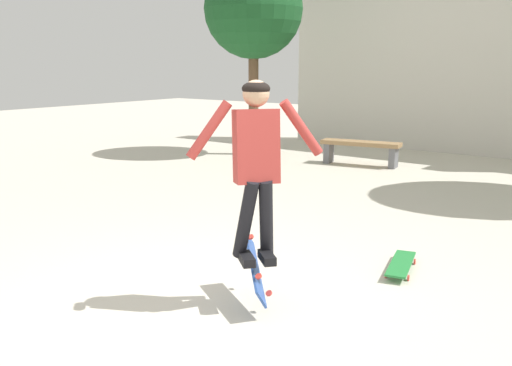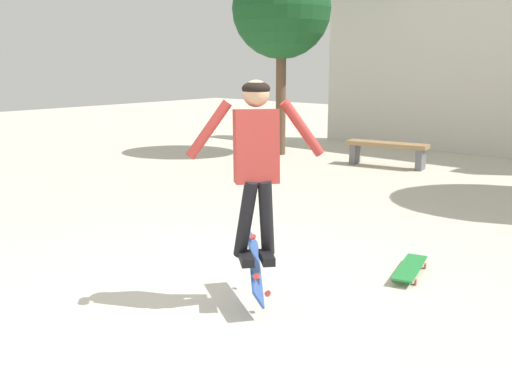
{
  "view_description": "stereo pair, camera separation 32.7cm",
  "coord_description": "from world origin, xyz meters",
  "px_view_note": "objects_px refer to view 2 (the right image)",
  "views": [
    {
      "loc": [
        3.0,
        -3.36,
        2.0
      ],
      "look_at": [
        0.34,
        0.19,
        1.06
      ],
      "focal_mm": 40.0,
      "sensor_mm": 36.0,
      "label": 1
    },
    {
      "loc": [
        3.25,
        -3.15,
        2.0
      ],
      "look_at": [
        0.34,
        0.19,
        1.06
      ],
      "focal_mm": 40.0,
      "sensor_mm": 36.0,
      "label": 2
    }
  ],
  "objects_px": {
    "skater": "(256,155)",
    "tree_left": "(282,10)",
    "skateboard_flipping": "(256,266)",
    "skateboard_resting": "(410,268)",
    "park_bench": "(387,149)"
  },
  "relations": [
    {
      "from": "tree_left",
      "to": "skater",
      "type": "bearing_deg",
      "value": -52.71
    },
    {
      "from": "tree_left",
      "to": "park_bench",
      "type": "xyz_separation_m",
      "value": [
        2.52,
        0.17,
        -2.73
      ]
    },
    {
      "from": "skateboard_flipping",
      "to": "skateboard_resting",
      "type": "bearing_deg",
      "value": 110.09
    },
    {
      "from": "tree_left",
      "to": "park_bench",
      "type": "bearing_deg",
      "value": 3.86
    },
    {
      "from": "skater",
      "to": "skateboard_resting",
      "type": "xyz_separation_m",
      "value": [
        0.63,
        1.52,
        -1.21
      ]
    },
    {
      "from": "skater",
      "to": "skateboard_resting",
      "type": "relative_size",
      "value": 1.85
    },
    {
      "from": "park_bench",
      "to": "skateboard_resting",
      "type": "distance_m",
      "value": 5.87
    },
    {
      "from": "skateboard_resting",
      "to": "skater",
      "type": "bearing_deg",
      "value": 142.89
    },
    {
      "from": "skater",
      "to": "skateboard_flipping",
      "type": "height_order",
      "value": "skater"
    },
    {
      "from": "park_bench",
      "to": "skateboard_resting",
      "type": "relative_size",
      "value": 2.01
    },
    {
      "from": "park_bench",
      "to": "skateboard_flipping",
      "type": "bearing_deg",
      "value": -80.53
    },
    {
      "from": "skater",
      "to": "tree_left",
      "type": "bearing_deg",
      "value": 167.86
    },
    {
      "from": "skateboard_flipping",
      "to": "skater",
      "type": "bearing_deg",
      "value": -1.24
    },
    {
      "from": "park_bench",
      "to": "skater",
      "type": "height_order",
      "value": "skater"
    },
    {
      "from": "skateboard_flipping",
      "to": "skateboard_resting",
      "type": "distance_m",
      "value": 1.64
    }
  ]
}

